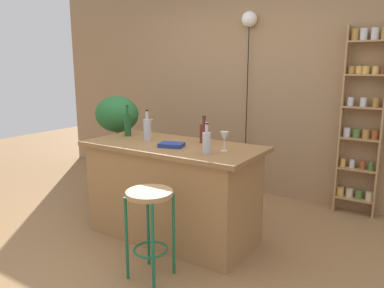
# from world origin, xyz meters

# --- Properties ---
(ground) EXTENTS (12.00, 12.00, 0.00)m
(ground) POSITION_xyz_m (0.00, 0.00, 0.00)
(ground) COLOR olive
(back_wall) EXTENTS (6.40, 0.10, 2.80)m
(back_wall) POSITION_xyz_m (0.00, 1.95, 1.40)
(back_wall) COLOR #997551
(back_wall) RESTS_ON ground
(kitchen_counter) EXTENTS (1.64, 0.78, 0.89)m
(kitchen_counter) POSITION_xyz_m (0.00, 0.30, 0.45)
(kitchen_counter) COLOR #9E7042
(kitchen_counter) RESTS_ON ground
(bar_stool) EXTENTS (0.35, 0.35, 0.69)m
(bar_stool) POSITION_xyz_m (0.27, -0.37, 0.51)
(bar_stool) COLOR #196642
(bar_stool) RESTS_ON ground
(spice_shelf) EXTENTS (0.41, 0.13, 2.00)m
(spice_shelf) POSITION_xyz_m (1.35, 1.81, 1.04)
(spice_shelf) COLOR #A87F51
(spice_shelf) RESTS_ON ground
(plant_stool) EXTENTS (0.33, 0.33, 0.49)m
(plant_stool) POSITION_xyz_m (-1.11, 0.74, 0.24)
(plant_stool) COLOR #2D2823
(plant_stool) RESTS_ON ground
(potted_plant) EXTENTS (0.52, 0.47, 0.76)m
(potted_plant) POSITION_xyz_m (-1.11, 0.74, 0.98)
(potted_plant) COLOR #935B3D
(potted_plant) RESTS_ON plant_stool
(bottle_soda_blue) EXTENTS (0.07, 0.07, 0.29)m
(bottle_soda_blue) POSITION_xyz_m (-0.31, 0.32, 1.00)
(bottle_soda_blue) COLOR #B2B2B7
(bottle_soda_blue) RESTS_ON kitchen_counter
(bottle_wine_red) EXTENTS (0.07, 0.07, 0.31)m
(bottle_wine_red) POSITION_xyz_m (-0.62, 0.39, 1.01)
(bottle_wine_red) COLOR #194C23
(bottle_wine_red) RESTS_ON kitchen_counter
(bottle_olive_oil) EXTENTS (0.08, 0.08, 0.25)m
(bottle_olive_oil) POSITION_xyz_m (0.21, 0.51, 0.98)
(bottle_olive_oil) COLOR #5B2319
(bottle_olive_oil) RESTS_ON kitchen_counter
(bottle_sauce_amber) EXTENTS (0.07, 0.07, 0.26)m
(bottle_sauce_amber) POSITION_xyz_m (0.46, 0.14, 0.99)
(bottle_sauce_amber) COLOR #B2B2B7
(bottle_sauce_amber) RESTS_ON kitchen_counter
(wine_glass_left) EXTENTS (0.07, 0.07, 0.16)m
(wine_glass_left) POSITION_xyz_m (0.52, 0.31, 1.01)
(wine_glass_left) COLOR silver
(wine_glass_left) RESTS_ON kitchen_counter
(wine_glass_center) EXTENTS (0.07, 0.07, 0.16)m
(wine_glass_center) POSITION_xyz_m (-0.45, 0.53, 1.01)
(wine_glass_center) COLOR silver
(wine_glass_center) RESTS_ON kitchen_counter
(cookbook) EXTENTS (0.24, 0.20, 0.03)m
(cookbook) POSITION_xyz_m (0.06, 0.20, 0.91)
(cookbook) COLOR navy
(cookbook) RESTS_ON kitchen_counter
(pendant_globe_light) EXTENTS (0.19, 0.19, 2.22)m
(pendant_globe_light) POSITION_xyz_m (0.02, 1.84, 2.08)
(pendant_globe_light) COLOR black
(pendant_globe_light) RESTS_ON ground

